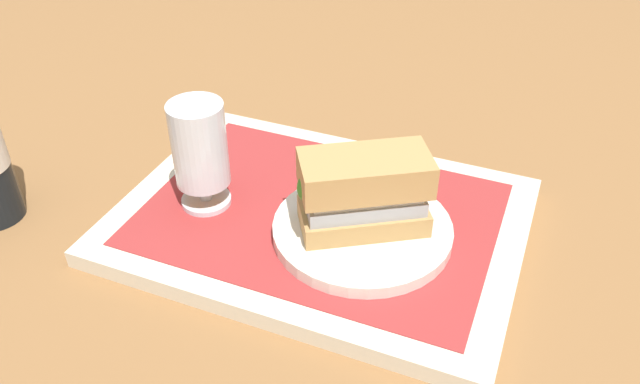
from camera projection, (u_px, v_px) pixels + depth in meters
The scene contains 6 objects.
ground_plane at pixel (320, 228), 0.73m from camera, with size 3.00×3.00×0.00m, color olive.
tray at pixel (320, 221), 0.73m from camera, with size 0.44×0.32×0.02m, color beige.
placemat at pixel (320, 213), 0.72m from camera, with size 0.38×0.27×0.00m, color #9E2D2D.
plate at pixel (362, 230), 0.68m from camera, with size 0.19×0.19×0.01m, color silver.
sandwich at pixel (361, 192), 0.65m from camera, with size 0.14×0.12×0.08m.
beer_glass at pixel (200, 149), 0.69m from camera, with size 0.06×0.06×0.12m.
Camera 1 is at (-0.21, 0.52, 0.47)m, focal length 36.35 mm.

